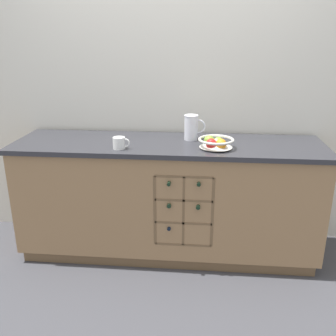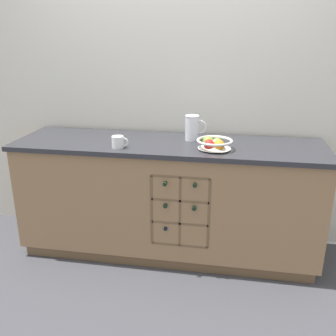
# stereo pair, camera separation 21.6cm
# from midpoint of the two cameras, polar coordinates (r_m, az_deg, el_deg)

# --- Properties ---
(ground_plane) EXTENTS (14.00, 14.00, 0.00)m
(ground_plane) POSITION_cam_midpoint_polar(r_m,az_deg,el_deg) (3.15, -2.01, -12.33)
(ground_plane) COLOR #424247
(back_wall) EXTENTS (4.66, 0.06, 2.55)m
(back_wall) POSITION_cam_midpoint_polar(r_m,az_deg,el_deg) (3.07, -1.41, 12.29)
(back_wall) COLOR silver
(back_wall) RESTS_ON ground_plane
(kitchen_island) EXTENTS (2.30, 0.66, 0.91)m
(kitchen_island) POSITION_cam_midpoint_polar(r_m,az_deg,el_deg) (2.93, -2.10, -4.63)
(kitchen_island) COLOR brown
(kitchen_island) RESTS_ON ground_plane
(fruit_bowl) EXTENTS (0.25, 0.25, 0.08)m
(fruit_bowl) POSITION_cam_midpoint_polar(r_m,az_deg,el_deg) (2.62, 4.95, 3.91)
(fruit_bowl) COLOR silver
(fruit_bowl) RESTS_ON kitchen_island
(white_pitcher) EXTENTS (0.16, 0.11, 0.19)m
(white_pitcher) POSITION_cam_midpoint_polar(r_m,az_deg,el_deg) (2.83, 1.43, 6.27)
(white_pitcher) COLOR white
(white_pitcher) RESTS_ON kitchen_island
(ceramic_mug) EXTENTS (0.12, 0.09, 0.08)m
(ceramic_mug) POSITION_cam_midpoint_polar(r_m,az_deg,el_deg) (2.65, -9.74, 3.75)
(ceramic_mug) COLOR white
(ceramic_mug) RESTS_ON kitchen_island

